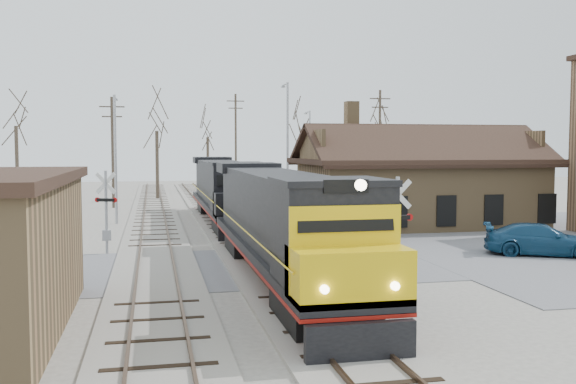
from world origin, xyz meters
The scene contains 21 objects.
ground centered at (0.00, 0.00, 0.00)m, with size 140.00×140.00×0.00m, color #A8A398.
road centered at (0.00, 0.00, 0.01)m, with size 60.00×9.00×0.03m, color slate.
track_main centered at (0.00, 15.00, 0.07)m, with size 3.40×90.00×0.24m.
track_siding centered at (-4.50, 15.00, 0.07)m, with size 3.40×90.00×0.24m.
depot centered at (11.99, 12.00, 2.41)m, with size 15.20×9.31×7.90m.
locomotive_lead centered at (0.00, -3.60, 2.21)m, with size 2.83×18.93×4.20m.
locomotive_trailing centered at (0.00, 15.60, 2.21)m, with size 2.83×18.93×3.98m.
crossbuck_near centered at (3.53, -5.73, 1.87)m, with size 1.13×0.30×3.97m.
crossbuck_far centered at (-6.71, 4.61, 1.84)m, with size 1.05×0.51×3.89m.
parked_car centered at (12.85, 0.00, 0.73)m, with size 2.05×5.04×1.46m, color navy.
streetlight_a centered at (-6.90, 16.84, 4.70)m, with size 0.25×2.04×8.34m.
streetlight_b centered at (5.53, 21.77, 5.49)m, with size 0.25×2.04×9.88m.
streetlight_c centered at (10.45, 34.65, 4.79)m, with size 0.25×2.04×8.51m.
utility_pole_a centered at (-7.72, 28.14, 4.75)m, with size 2.00×0.24×9.06m.
utility_pole_b centered at (4.72, 46.11, 5.71)m, with size 2.00×0.24×10.96m.
utility_pole_c centered at (16.26, 30.79, 5.37)m, with size 2.00×0.24×10.28m.
tree_a centered at (-16.25, 34.20, 7.97)m, with size 4.57×4.57×11.19m.
tree_b centered at (-4.10, 35.74, 7.58)m, with size 4.34×4.34×10.64m.
tree_c centered at (1.76, 48.50, 7.13)m, with size 4.09×4.09×10.02m.
tree_d centered at (10.77, 39.52, 7.84)m, with size 4.49×4.49×11.01m.
tree_e centered at (19.23, 39.45, 7.70)m, with size 4.42×4.42×10.82m.
Camera 1 is at (-4.60, -26.14, 4.97)m, focal length 40.00 mm.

